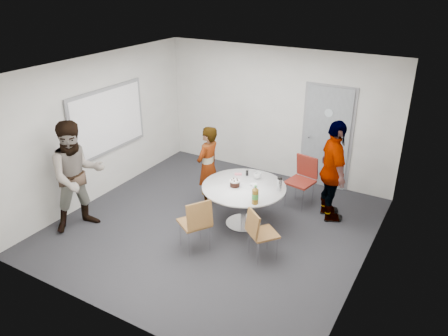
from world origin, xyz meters
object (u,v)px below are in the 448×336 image
Objects in this scene: door at (327,138)px; chair_near_right at (259,230)px; table at (245,192)px; chair_far at (303,176)px; person_left at (77,176)px; person_main at (208,167)px; whiteboard at (108,120)px; chair_near_left at (197,220)px; person_right at (333,172)px.

door is 2.58× the size of chair_near_right.
door is 1.50× the size of table.
table is 1.50× the size of chair_far.
person_main is at bearing -12.62° from person_left.
whiteboard is at bearing -74.60° from person_main.
person_main is at bearing -130.66° from door.
chair_near_right is at bearing -50.45° from person_left.
person_left is at bearing -36.27° from person_main.
person_main is (1.96, 0.41, -0.68)m from whiteboard.
table is 1.10m from chair_near_left.
person_right is (3.57, 2.38, -0.04)m from person_left.
chair_near_left is at bearing 110.88° from person_right.
table is at bearing -107.01° from door.
chair_near_right is 1.85m from person_right.
chair_near_left is 1.55m from person_main.
chair_near_right is at bearing -50.18° from table.
whiteboard is at bearing -178.18° from table.
person_left is at bearing -68.95° from whiteboard.
whiteboard is 1.05× the size of person_right.
whiteboard reaches higher than person_left.
person_left is at bearing -129.21° from chair_near_right.
whiteboard is 1.51m from person_left.
person_right is (0.52, -1.23, -0.12)m from door.
whiteboard is at bearing -147.34° from door.
door reaches higher than chair_near_right.
person_left is at bearing -130.20° from door.
chair_near_left is 0.50× the size of person_right.
chair_near_left reaches higher than chair_near_right.
person_left is (0.51, -1.33, -0.50)m from whiteboard.
person_main reaches higher than chair_near_right.
table reaches higher than chair_near_left.
table is 1.55m from person_right.
chair_near_right is at bearing -39.09° from chair_near_left.
chair_far is (3.47, 1.31, -0.87)m from whiteboard.
table is at bearing -32.12° from person_left.
table is 1.72× the size of chair_near_right.
table is 0.99m from chair_near_right.
table is at bearing 74.73° from chair_far.
person_right reaches higher than chair_near_right.
door is at bearing 142.77° from person_main.
chair_near_right is (0.91, 0.31, -0.06)m from chair_near_left.
door is 2.33× the size of chair_near_left.
whiteboard is 4.25m from person_right.
person_left is at bearing -149.19° from table.
table is 0.74× the size of person_left.
person_main is (-1.56, 1.08, 0.27)m from chair_near_right.
chair_near_right is at bearing 128.67° from person_right.
person_main is (-0.66, 1.38, 0.21)m from chair_near_left.
door is at bearing -84.56° from chair_far.
whiteboard reaches higher than person_main.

